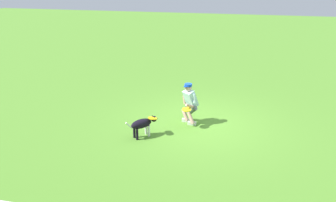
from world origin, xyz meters
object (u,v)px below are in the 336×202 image
(person, at_px, (190,102))
(frisbee_held, at_px, (187,109))
(frisbee_flying, at_px, (153,118))
(dog, at_px, (143,124))

(person, bearing_deg, frisbee_held, 38.35)
(frisbee_flying, xyz_separation_m, frisbee_held, (-0.85, -0.67, 0.08))
(dog, distance_m, frisbee_flying, 0.32)
(dog, xyz_separation_m, frisbee_held, (-1.09, -0.82, 0.22))
(person, relative_size, frisbee_held, 4.67)
(dog, xyz_separation_m, frisbee_flying, (-0.24, -0.15, 0.14))
(dog, bearing_deg, person, -1.10)
(dog, relative_size, frisbee_held, 3.02)
(dog, height_order, frisbee_flying, same)
(person, height_order, dog, person)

